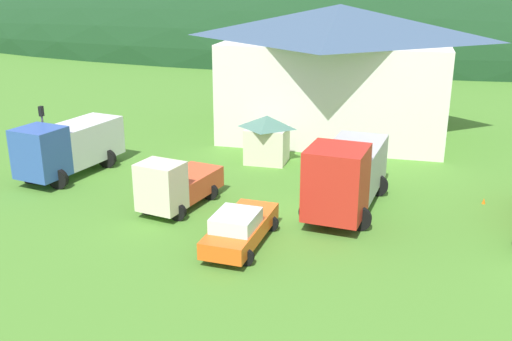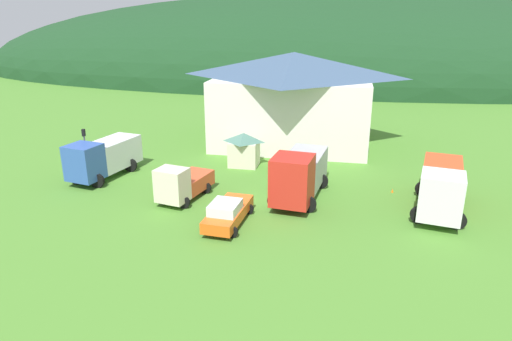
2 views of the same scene
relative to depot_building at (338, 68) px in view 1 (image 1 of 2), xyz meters
The scene contains 11 objects.
ground_plane 16.80m from the depot_building, 88.80° to the right, with size 200.00×200.00×0.00m, color #4C842D.
forested_hill_backdrop 54.54m from the depot_building, 89.64° to the left, with size 157.35×60.00×33.14m, color #193D1E.
depot_building is the anchor object (origin of this frame).
play_shed_cream 9.55m from the depot_building, 110.43° to the right, with size 2.61×2.30×2.90m.
box_truck_blue 19.36m from the depot_building, 134.77° to the right, with size 3.87×7.00×3.23m.
light_truck_cream 18.13m from the depot_building, 108.76° to the right, with size 3.10×5.25×2.67m.
crane_truck_red 15.40m from the depot_building, 81.30° to the right, with size 3.88×7.96×3.73m.
service_pickup_orange 20.45m from the depot_building, 94.51° to the right, with size 2.52×5.16×1.66m.
traffic_light_west 20.42m from the depot_building, 135.56° to the right, with size 0.20×0.32×4.09m.
traffic_cone_near_pickup 16.03m from the depot_building, 54.26° to the right, with size 0.36×0.36×0.60m, color orange.
traffic_cone_mid_row 17.32m from the depot_building, 81.32° to the right, with size 0.36×0.36×0.57m, color orange.
Camera 1 is at (4.24, -25.37, 10.91)m, focal length 40.82 mm.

